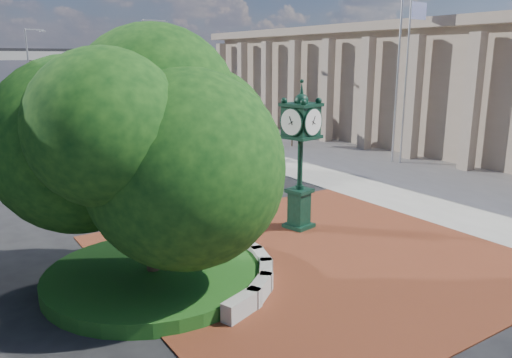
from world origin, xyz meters
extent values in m
plane|color=black|center=(0.00, 0.00, 0.00)|extent=(200.00, 200.00, 0.00)
cube|color=brown|center=(0.00, -1.00, 0.02)|extent=(12.00, 12.00, 0.04)
cube|color=#9E9B93|center=(16.00, 10.00, 0.02)|extent=(20.00, 50.00, 0.04)
cube|color=#9E9B93|center=(-3.91, -3.01, 0.27)|extent=(1.29, 0.76, 0.54)
cube|color=#9E9B93|center=(-3.05, -2.54, 0.27)|extent=(1.20, 1.04, 0.54)
cube|color=#9E9B93|center=(-2.38, -1.84, 0.27)|extent=(1.00, 1.22, 0.54)
cube|color=#9E9B93|center=(-1.95, -0.96, 0.27)|extent=(0.71, 1.30, 0.54)
cube|color=#9E9B93|center=(-1.80, 0.00, 0.27)|extent=(0.35, 1.25, 0.54)
cube|color=#9E9B93|center=(-1.95, 0.96, 0.27)|extent=(0.71, 1.30, 0.54)
cube|color=#9E9B93|center=(-2.38, 1.84, 0.27)|extent=(1.00, 1.22, 0.54)
cube|color=#9E9B93|center=(-3.05, 2.54, 0.27)|extent=(1.20, 1.04, 0.54)
cube|color=#9E9B93|center=(-3.91, 3.01, 0.27)|extent=(1.29, 0.76, 0.54)
cylinder|color=#194714|center=(-5.00, 0.00, 0.20)|extent=(6.10, 6.10, 0.40)
cube|color=tan|center=(24.00, 12.00, 4.00)|extent=(15.00, 42.00, 8.00)
cube|color=tan|center=(24.00, 12.00, 8.30)|extent=(17.00, 44.00, 0.60)
cube|color=black|center=(16.80, 12.00, 4.00)|extent=(0.30, 40.00, 5.50)
cylinder|color=#9E9B93|center=(5.00, 70.00, 3.00)|extent=(1.80, 1.80, 6.00)
cylinder|color=#9E9B93|center=(25.00, 70.00, 3.00)|extent=(1.80, 1.80, 6.00)
cylinder|color=#38281C|center=(-5.00, 0.00, 1.08)|extent=(0.36, 0.36, 2.17)
sphere|color=#0E3410|center=(-5.00, 0.00, 3.73)|extent=(5.20, 5.20, 5.20)
cylinder|color=#38281C|center=(-4.00, 18.00, 0.96)|extent=(0.36, 0.36, 1.92)
sphere|color=#0E3410|center=(-4.00, 18.00, 3.25)|extent=(4.40, 4.40, 4.40)
cube|color=black|center=(1.36, 1.39, 0.09)|extent=(1.09, 1.09, 0.18)
cube|color=black|center=(1.36, 1.39, 0.80)|extent=(0.75, 0.75, 1.26)
cube|color=black|center=(1.36, 1.39, 1.46)|extent=(0.96, 0.96, 0.14)
cylinder|color=black|center=(1.36, 1.39, 2.50)|extent=(0.19, 0.19, 1.94)
cube|color=black|center=(1.36, 1.39, 4.05)|extent=(1.23, 1.23, 1.03)
cylinder|color=white|center=(1.48, 0.87, 4.05)|extent=(0.91, 0.27, 0.91)
cylinder|color=white|center=(1.24, 1.92, 4.05)|extent=(0.91, 0.27, 0.91)
cylinder|color=white|center=(0.83, 1.27, 4.05)|extent=(0.27, 0.91, 0.91)
cylinder|color=white|center=(1.88, 1.51, 4.05)|extent=(0.27, 0.91, 0.91)
sphere|color=black|center=(1.36, 1.39, 4.76)|extent=(0.50, 0.50, 0.50)
cone|color=black|center=(1.36, 1.39, 5.14)|extent=(0.21, 0.21, 0.57)
imported|color=#621A0E|center=(3.94, 35.89, 0.85)|extent=(3.51, 5.36, 1.70)
cylinder|color=silver|center=(13.63, 7.76, 5.56)|extent=(0.13, 0.13, 11.12)
cylinder|color=silver|center=(13.83, 7.30, 4.76)|extent=(0.11, 0.11, 9.52)
plane|color=navy|center=(14.54, 7.30, 8.86)|extent=(1.43, 0.09, 1.43)
cylinder|color=slate|center=(4.80, 25.06, 4.51)|extent=(0.16, 0.16, 9.01)
cube|color=slate|center=(5.70, 25.03, 9.01)|extent=(1.81, 0.20, 0.12)
cube|color=slate|center=(6.50, 25.01, 8.91)|extent=(0.51, 0.27, 0.15)
cylinder|color=slate|center=(-1.24, 38.80, 4.39)|extent=(0.16, 0.16, 8.78)
cube|color=slate|center=(-0.39, 39.04, 8.78)|extent=(1.73, 0.63, 0.12)
cube|color=slate|center=(0.36, 39.26, 8.68)|extent=(0.54, 0.37, 0.15)
cylinder|color=#38281C|center=(11.90, 15.56, 0.60)|extent=(0.10, 0.10, 1.20)
sphere|color=#BC5EA1|center=(11.90, 15.56, 1.60)|extent=(1.20, 1.20, 1.20)
cylinder|color=#38281C|center=(14.44, 18.98, 0.60)|extent=(0.10, 0.10, 1.20)
sphere|color=#BC5EA1|center=(14.44, 18.98, 1.60)|extent=(1.20, 1.20, 1.20)
cylinder|color=#38281C|center=(11.37, 21.88, 0.60)|extent=(0.10, 0.10, 1.20)
sphere|color=#BC5EA1|center=(11.37, 21.88, 1.60)|extent=(1.20, 1.20, 1.20)
camera|label=1|loc=(-9.83, -12.58, 6.26)|focal=35.00mm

